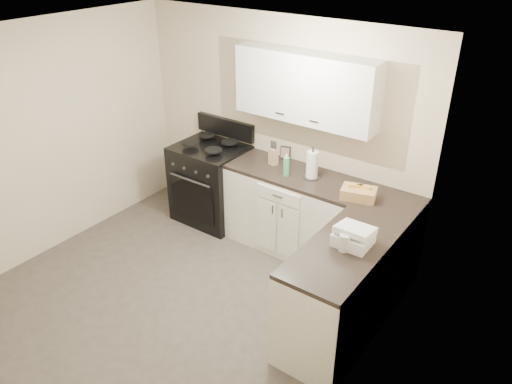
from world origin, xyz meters
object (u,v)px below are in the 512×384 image
Objects in this scene: stove at (212,185)px; countertop_grill at (353,239)px; paper_towel at (312,165)px; wicker_basket at (359,193)px; knife_block at (273,157)px.

countertop_grill is at bearing -20.20° from stove.
paper_towel is 0.90× the size of wicker_basket.
knife_block is 1.12m from wicker_basket.
wicker_basket reaches higher than stove.
paper_towel reaches higher than countertop_grill.
stove is 2.47m from countertop_grill.
wicker_basket is at bearing 111.62° from countertop_grill.
paper_towel is at bearing 168.25° from wicker_basket.
wicker_basket is (0.59, -0.12, -0.09)m from paper_towel.
stove is 3.42× the size of paper_towel.
wicker_basket is 1.12× the size of countertop_grill.
paper_towel reaches higher than knife_block.
stove is 3.08× the size of wicker_basket.
paper_towel is at bearing 1.57° from stove.
paper_towel is (0.51, -0.04, 0.05)m from knife_block.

